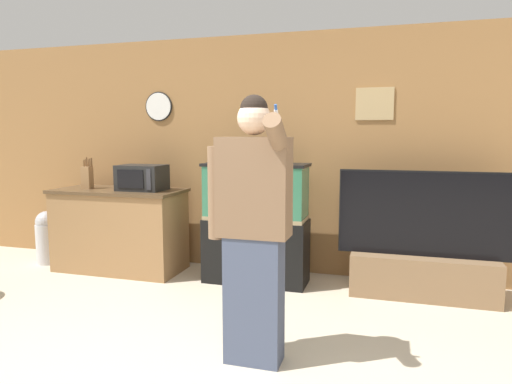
% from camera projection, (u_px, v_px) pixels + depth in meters
% --- Properties ---
extents(wall_back_paneled, '(10.00, 0.08, 2.60)m').
position_uv_depth(wall_back_paneled, '(292.00, 155.00, 4.99)').
color(wall_back_paneled, olive).
rests_on(wall_back_paneled, ground_plane).
extents(counter_island, '(1.45, 0.67, 0.92)m').
position_uv_depth(counter_island, '(120.00, 230.00, 5.13)').
color(counter_island, olive).
rests_on(counter_island, ground_plane).
extents(microwave, '(0.50, 0.35, 0.28)m').
position_uv_depth(microwave, '(142.00, 178.00, 4.97)').
color(microwave, black).
rests_on(microwave, counter_island).
extents(knife_block, '(0.11, 0.09, 0.35)m').
position_uv_depth(knife_block, '(87.00, 177.00, 5.13)').
color(knife_block, olive).
rests_on(knife_block, counter_island).
extents(aquarium_on_stand, '(1.06, 0.42, 1.24)m').
position_uv_depth(aquarium_on_stand, '(256.00, 223.00, 4.68)').
color(aquarium_on_stand, black).
rests_on(aquarium_on_stand, ground_plane).
extents(tv_on_stand, '(1.58, 0.40, 1.19)m').
position_uv_depth(tv_on_stand, '(423.00, 261.00, 4.27)').
color(tv_on_stand, brown).
rests_on(tv_on_stand, ground_plane).
extents(person_standing, '(0.56, 0.42, 1.78)m').
position_uv_depth(person_standing, '(253.00, 227.00, 2.98)').
color(person_standing, '#424C66').
rests_on(person_standing, ground_plane).
extents(trash_bin, '(0.26, 0.26, 0.62)m').
position_uv_depth(trash_bin, '(47.00, 237.00, 5.41)').
color(trash_bin, '#B7B7BC').
rests_on(trash_bin, ground_plane).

